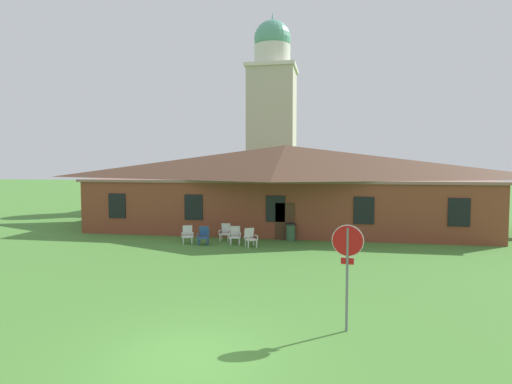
% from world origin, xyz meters
% --- Properties ---
extents(ground_plane, '(200.00, 200.00, 0.00)m').
position_xyz_m(ground_plane, '(0.00, 0.00, 0.00)').
color(ground_plane, '#477F33').
extents(brick_building, '(25.37, 10.40, 5.59)m').
position_xyz_m(brick_building, '(0.00, 19.81, 2.85)').
color(brick_building, brown).
rests_on(brick_building, ground).
extents(dome_tower, '(5.18, 5.18, 20.33)m').
position_xyz_m(dome_tower, '(-3.10, 35.56, 9.34)').
color(dome_tower, '#BCB29E').
rests_on(dome_tower, ground).
extents(stop_sign, '(0.80, 0.16, 2.74)m').
position_xyz_m(stop_sign, '(3.48, 2.17, 1.95)').
color(stop_sign, slate).
rests_on(stop_sign, ground).
extents(lawn_chair_by_porch, '(0.76, 0.82, 0.96)m').
position_xyz_m(lawn_chair_by_porch, '(-4.55, 12.78, 0.50)').
color(lawn_chair_by_porch, white).
rests_on(lawn_chair_by_porch, ground).
extents(lawn_chair_near_door, '(0.69, 0.73, 0.96)m').
position_xyz_m(lawn_chair_near_door, '(-3.59, 12.60, 0.50)').
color(lawn_chair_near_door, '#2D5693').
rests_on(lawn_chair_near_door, ground).
extents(lawn_chair_left_end, '(0.65, 0.68, 0.96)m').
position_xyz_m(lawn_chair_left_end, '(-2.73, 13.93, 0.50)').
color(lawn_chair_left_end, white).
rests_on(lawn_chair_left_end, ground).
extents(lawn_chair_middle, '(0.71, 0.75, 0.96)m').
position_xyz_m(lawn_chair_middle, '(-1.95, 13.01, 0.50)').
color(lawn_chair_middle, silver).
rests_on(lawn_chair_middle, ground).
extents(lawn_chair_right_end, '(0.83, 0.86, 0.96)m').
position_xyz_m(lawn_chair_right_end, '(-1.03, 12.49, 0.50)').
color(lawn_chair_right_end, silver).
rests_on(lawn_chair_right_end, ground).
extents(trash_bin, '(0.56, 0.56, 0.98)m').
position_xyz_m(trash_bin, '(0.90, 14.52, 0.50)').
color(trash_bin, '#335638').
rests_on(trash_bin, ground).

